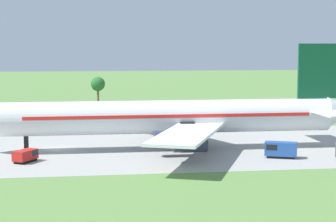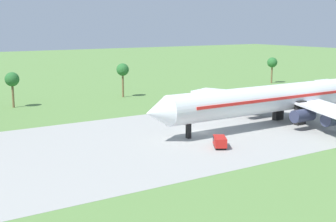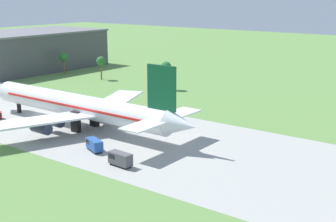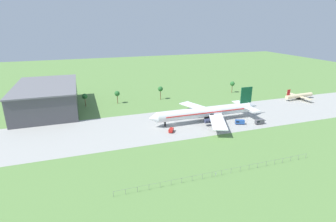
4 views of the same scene
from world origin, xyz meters
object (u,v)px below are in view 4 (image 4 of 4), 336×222
at_px(jet_airliner, 207,112).
at_px(terminal_building, 47,97).
at_px(fuel_truck, 240,122).
at_px(no_stopping_sign, 216,174).
at_px(baggage_tug, 259,122).
at_px(catering_van, 171,130).
at_px(regional_aircraft, 299,96).

xyz_separation_m(jet_airliner, terminal_building, (-88.09, 52.05, 2.68)).
bearing_deg(terminal_building, fuel_truck, -31.24).
height_order(fuel_truck, no_stopping_sign, fuel_truck).
distance_m(jet_airliner, baggage_tug, 29.18).
xyz_separation_m(jet_airliner, no_stopping_sign, (-23.10, -52.73, -4.53)).
height_order(fuel_truck, catering_van, fuel_truck).
height_order(fuel_truck, terminal_building, terminal_building).
bearing_deg(regional_aircraft, baggage_tug, -151.37).
distance_m(baggage_tug, catering_van, 50.48).
distance_m(jet_airliner, no_stopping_sign, 57.74).
distance_m(baggage_tug, no_stopping_sign, 62.17).
distance_m(jet_airliner, terminal_building, 102.35).
distance_m(catering_van, terminal_building, 87.72).
bearing_deg(regional_aircraft, catering_van, -166.32).
bearing_deg(regional_aircraft, terminal_building, 168.89).
xyz_separation_m(baggage_tug, fuel_truck, (-10.53, 3.42, -0.09)).
bearing_deg(jet_airliner, fuel_truck, -34.97).
height_order(jet_airliner, fuel_truck, jet_airliner).
relative_size(regional_aircraft, no_stopping_sign, 14.38).
distance_m(no_stopping_sign, terminal_building, 123.51).
height_order(no_stopping_sign, terminal_building, terminal_building).
height_order(regional_aircraft, baggage_tug, regional_aircraft).
xyz_separation_m(catering_van, no_stopping_sign, (1.69, -44.47, 0.00)).
bearing_deg(fuel_truck, baggage_tug, -18.00).
bearing_deg(terminal_building, catering_van, -43.62).
bearing_deg(catering_van, terminal_building, 136.38).
bearing_deg(jet_airliner, baggage_tug, -28.55).
distance_m(fuel_truck, terminal_building, 120.59).
relative_size(jet_airliner, terminal_building, 1.12).
bearing_deg(fuel_truck, no_stopping_sign, -131.87).
xyz_separation_m(jet_airliner, baggage_tug, (25.38, -13.81, -4.10)).
height_order(jet_airliner, catering_van, jet_airliner).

